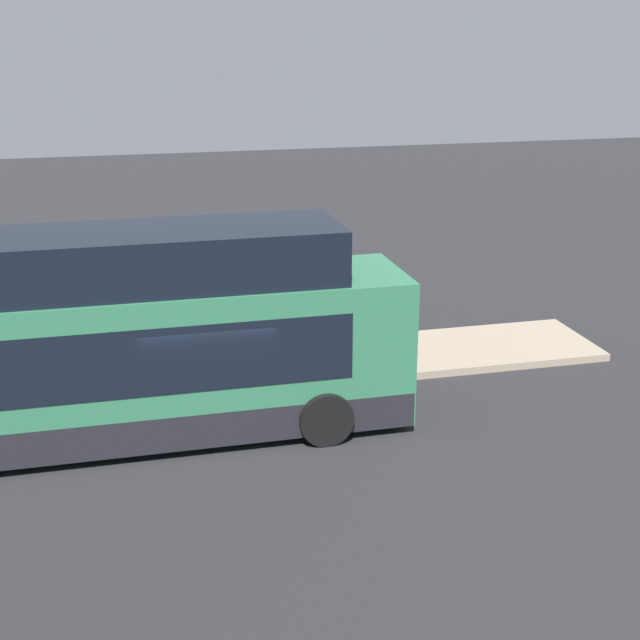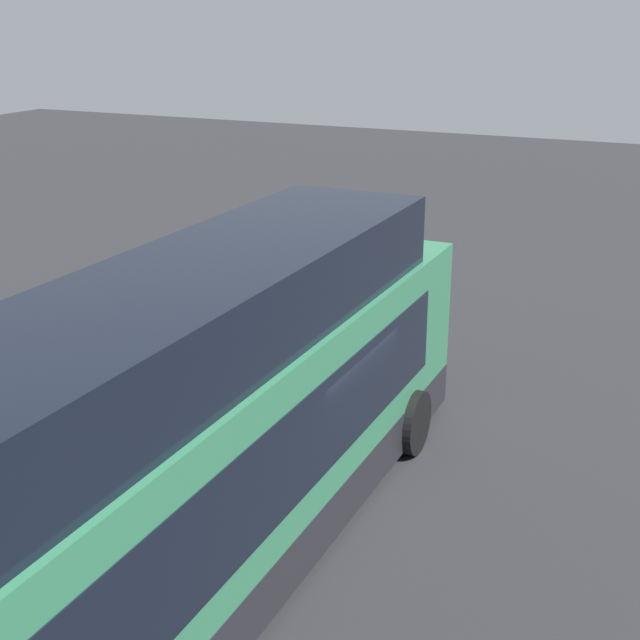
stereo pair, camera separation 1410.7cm
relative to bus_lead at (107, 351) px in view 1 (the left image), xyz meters
The scene contains 8 objects.
ground 2.60m from the bus_lead, ahead, with size 80.00×80.00×0.00m, color #232326.
platform 3.78m from the bus_lead, 57.32° to the left, with size 20.00×2.76×0.18m.
bus_lead is the anchor object (origin of this frame).
passenger_boarding 5.12m from the bus_lead, 26.65° to the left, with size 0.61×0.46×1.83m.
passenger_waiting 6.85m from the bus_lead, 20.70° to the left, with size 0.61×0.56×1.84m.
suitcase 7.41m from the bus_lead, 22.30° to the left, with size 0.45×0.20×0.92m.
sign_post 3.26m from the bus_lead, 79.12° to the left, with size 0.10×0.78×2.62m.
trash_bin 7.25m from the bus_lead, 29.05° to the left, with size 0.44×0.44×0.65m.
Camera 1 is at (-1.68, -16.26, 7.86)m, focal length 50.00 mm.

